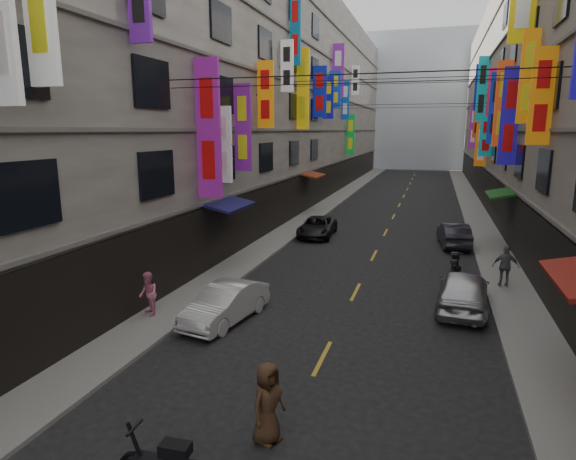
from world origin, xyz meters
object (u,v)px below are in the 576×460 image
Objects in this scene: pedestrian_rfar at (506,266)px; pedestrian_crossing at (268,403)px; car_left_mid at (226,304)px; car_right_mid at (463,290)px; scooter_far_right at (455,263)px; car_right_far at (454,235)px; car_left_far at (317,227)px; pedestrian_lfar at (148,294)px.

pedestrian_crossing is (-6.00, -12.09, -0.10)m from pedestrian_rfar.
car_left_mid is 8.51m from car_right_mid.
car_right_far reaches higher than scooter_far_right.
car_left_far is 2.43× the size of pedestrian_crossing.
scooter_far_right is 14.56m from pedestrian_crossing.
car_right_mid is at bearing 57.34° from pedestrian_rfar.
car_right_far is 2.30× the size of pedestrian_crossing.
car_right_far reaches higher than car_left_far.
car_right_far is (7.91, -0.29, 0.07)m from car_left_far.
scooter_far_right is at bearing 5.77° from pedestrian_crossing.
pedestrian_lfar reaches higher than scooter_far_right.
car_left_mid is 0.90× the size of car_left_far.
pedestrian_rfar reaches higher than car_right_mid.
pedestrian_lfar is 0.89× the size of pedestrian_rfar.
car_left_far is at bearing 32.97° from pedestrian_crossing.
car_left_mid is 2.51× the size of pedestrian_lfar.
scooter_far_right is 2.66m from pedestrian_rfar.
pedestrian_lfar is (-2.63, -0.54, 0.25)m from car_left_mid.
car_left_far is at bearing -8.80° from car_right_far.
car_left_mid is 2.24× the size of pedestrian_rfar.
pedestrian_rfar is (9.65, -7.56, 0.39)m from car_left_far.
car_right_mid is at bearing -55.82° from car_left_far.
pedestrian_crossing reaches higher than car_right_mid.
car_left_mid is 0.95× the size of car_right_far.
pedestrian_crossing reaches higher than car_right_far.
car_right_mid reaches higher than scooter_far_right.
scooter_far_right is 0.47× the size of car_left_mid.
car_right_mid is at bearing 34.18° from car_left_mid.
car_left_mid is 0.89× the size of car_right_mid.
pedestrian_crossing is at bearing -48.54° from car_left_mid.
pedestrian_lfar is 8.00m from pedestrian_crossing.
car_left_far is (-0.15, 13.97, -0.04)m from car_left_mid.
pedestrian_rfar is (9.50, 6.41, 0.35)m from car_left_mid.
car_left_far is 19.98m from pedestrian_crossing.
car_right_mid is at bearing -2.42° from pedestrian_crossing.
pedestrian_rfar is at bearing -3.97° from pedestrian_crossing.
scooter_far_right is 5.41m from car_right_far.
car_right_mid is 10.17m from car_right_far.
scooter_far_right is 9.68m from car_left_far.
car_right_mid is 2.50× the size of pedestrian_rfar.
scooter_far_right is 13.57m from pedestrian_lfar.
car_right_mid is (7.91, -10.46, 0.14)m from car_left_far.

